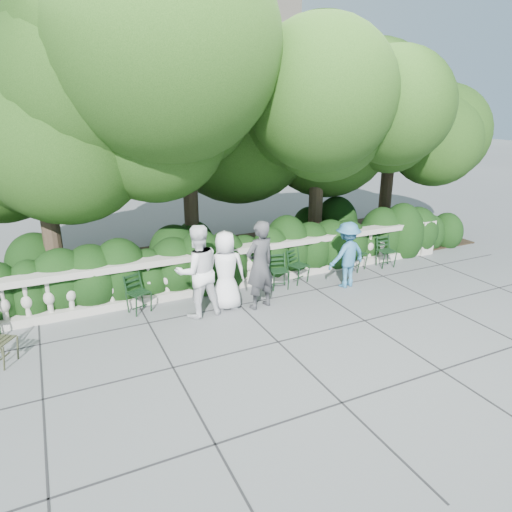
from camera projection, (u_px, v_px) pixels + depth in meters
name	position (u px, v px, depth m)	size (l,w,h in m)	color
ground	(277.00, 315.00, 9.52)	(90.00, 90.00, 0.00)	#56595E
balustrade	(242.00, 267.00, 10.90)	(12.00, 0.44, 1.00)	#9E998E
shrub_hedge	(224.00, 270.00, 12.08)	(15.00, 2.60, 1.70)	black
tree_canopy	(243.00, 113.00, 11.25)	(15.04, 6.52, 6.78)	#3F3023
chair_b	(144.00, 314.00, 9.57)	(0.44, 0.48, 0.84)	black
chair_c	(281.00, 291.00, 10.75)	(0.44, 0.48, 0.84)	black
chair_d	(302.00, 284.00, 11.14)	(0.44, 0.48, 0.84)	black
chair_e	(361.00, 271.00, 11.98)	(0.44, 0.48, 0.84)	black
chair_f	(388.00, 268.00, 12.19)	(0.44, 0.48, 0.84)	black
chair_weathered	(12.00, 365.00, 7.73)	(0.44, 0.48, 0.84)	black
person_businessman	(226.00, 271.00, 9.59)	(0.84, 0.54, 1.71)	white
person_woman_grey	(260.00, 265.00, 9.59)	(0.70, 0.46, 1.93)	#38393D
person_casual_man	(198.00, 271.00, 9.23)	(0.94, 0.74, 1.94)	white
person_older_blue	(347.00, 255.00, 10.77)	(1.03, 0.59, 1.59)	#2F678E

